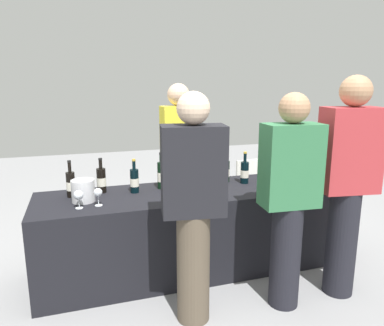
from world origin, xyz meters
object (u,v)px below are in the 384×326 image
Objects in this scene: wine_glass_1 at (98,193)px; ice_bucket at (83,191)px; wine_glass_0 at (78,195)px; menu_board at (254,187)px; wine_glass_2 at (190,187)px; guest_2 at (347,181)px; wine_bottle_1 at (101,180)px; wine_bottle_5 at (225,171)px; wine_bottle_2 at (134,181)px; guest_0 at (193,204)px; guest_1 at (289,196)px; wine_bottle_4 at (175,177)px; server_pouring at (179,156)px; wine_bottle_0 at (71,184)px; wine_bottle_3 at (161,175)px; wine_bottle_6 at (245,172)px.

wine_glass_1 is 0.18m from ice_bucket.
menu_board is at bearing 30.57° from wine_glass_0.
guest_2 is at bearing -27.00° from wine_glass_2.
wine_bottle_5 is at bearing 0.18° from wine_bottle_1.
wine_bottle_2 is 0.85m from guest_0.
wine_bottle_2 is at bearing 15.50° from ice_bucket.
guest_1 is (1.26, -0.93, 0.02)m from wine_bottle_1.
wine_bottle_1 is at bearing 168.54° from wine_bottle_4.
server_pouring is (0.81, 0.43, 0.08)m from wine_bottle_1.
wine_bottle_0 reaches higher than wine_bottle_2.
wine_glass_1 is 1.16m from server_pouring.
wine_bottle_0 reaches higher than wine_bottle_1.
server_pouring is at bearing 71.23° from wine_bottle_4.
wine_glass_1 is 0.81m from guest_0.
wine_bottle_2 reaches higher than wine_glass_2.
wine_bottle_1 is (0.25, 0.05, 0.00)m from wine_bottle_0.
guest_0 reaches higher than ice_bucket.
wine_glass_2 is 0.08× the size of server_pouring.
guest_0 is (0.27, -0.80, 0.02)m from wine_bottle_2.
wine_bottle_4 is 0.19× the size of guest_0.
wine_bottle_5 reaches higher than ice_bucket.
ice_bucket is (-0.16, -0.21, -0.02)m from wine_bottle_1.
wine_bottle_0 is 0.19× the size of guest_0.
server_pouring is at bearing 33.35° from ice_bucket.
guest_1 is at bearing -30.24° from wine_bottle_0.
menu_board is at bearing 27.64° from ice_bucket.
guest_0 is at bearing -104.91° from wine_glass_2.
wine_bottle_4 is 2.22× the size of wine_glass_1.
wine_bottle_3 is at bearing 14.11° from ice_bucket.
guest_1 is 0.51m from guest_2.
server_pouring is at bearing 57.81° from wine_bottle_3.
guest_2 is at bearing -56.42° from wine_bottle_5.
guest_2 is (1.96, -0.55, 0.09)m from wine_glass_0.
wine_bottle_6 is (1.56, -0.05, -0.00)m from wine_bottle_0.
wine_bottle_5 is 1.11m from guest_2.
guest_0 is (-0.08, -0.77, 0.02)m from wine_bottle_4.
wine_bottle_4 is 0.25m from wine_glass_2.
wine_glass_2 is at bearing -18.68° from wine_bottle_0.
ice_bucket is at bearing -175.84° from wine_bottle_6.
wine_glass_0 is (-0.46, -0.28, -0.01)m from wine_bottle_2.
guest_1 is at bearing -83.68° from wine_bottle_5.
wine_glass_1 is at bearing -163.67° from wine_bottle_5.
wine_glass_2 is 0.54m from guest_0.
server_pouring is at bearing 80.97° from wine_glass_2.
wine_glass_1 is at bearing -151.53° from menu_board.
wine_bottle_1 is 1.04× the size of wine_bottle_5.
menu_board is (1.93, 0.88, -0.48)m from wine_bottle_1.
wine_bottle_2 is (0.27, -0.09, -0.00)m from wine_bottle_1.
ice_bucket is at bearing -164.50° from wine_bottle_2.
ice_bucket is at bearing -174.10° from wine_bottle_4.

